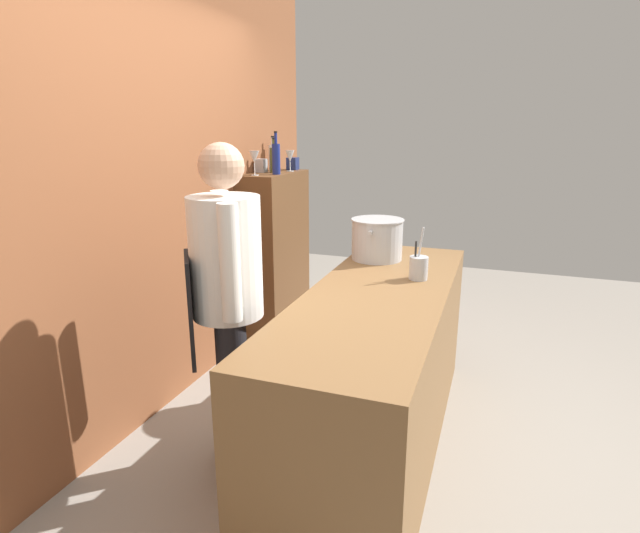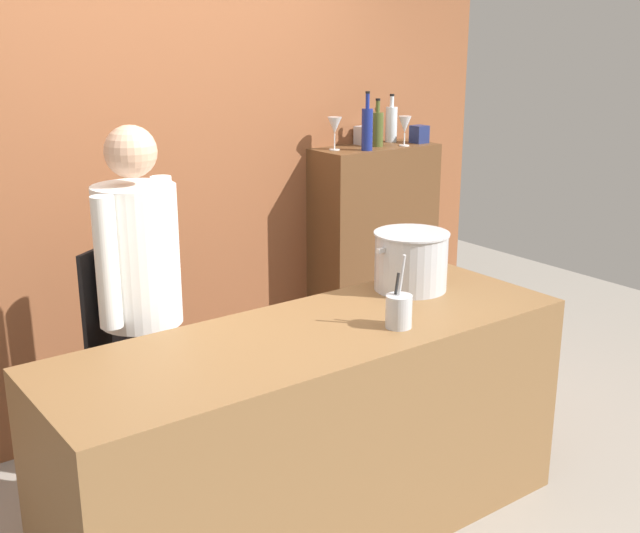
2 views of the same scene
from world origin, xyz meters
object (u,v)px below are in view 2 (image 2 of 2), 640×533
(utensil_crock, at_px, (399,310))
(wine_bottle_clear, at_px, (391,123))
(wine_bottle_cobalt, at_px, (367,128))
(wine_glass_short, at_px, (405,125))
(stockpot_large, at_px, (411,261))
(chef, at_px, (139,294))
(wine_bottle_olive, at_px, (377,128))
(spice_tin_silver, at_px, (363,135))
(wine_glass_tall, at_px, (335,126))
(spice_tin_navy, at_px, (419,134))

(utensil_crock, bearing_deg, wine_bottle_clear, 49.76)
(wine_bottle_cobalt, distance_m, wine_glass_short, 0.29)
(utensil_crock, bearing_deg, stockpot_large, 41.83)
(stockpot_large, xyz_separation_m, wine_bottle_clear, (0.86, 1.12, 0.45))
(utensil_crock, bearing_deg, chef, 131.88)
(chef, xyz_separation_m, stockpot_large, (1.08, -0.48, 0.07))
(chef, bearing_deg, wine_bottle_olive, 162.24)
(chef, height_order, utensil_crock, chef)
(wine_glass_short, xyz_separation_m, spice_tin_silver, (-0.15, 0.19, -0.07))
(wine_bottle_cobalt, height_order, spice_tin_silver, wine_bottle_cobalt)
(chef, distance_m, wine_glass_tall, 1.66)
(spice_tin_navy, bearing_deg, utensil_crock, -135.37)
(spice_tin_navy, bearing_deg, chef, -166.16)
(wine_glass_tall, bearing_deg, wine_bottle_clear, 8.09)
(chef, bearing_deg, wine_glass_short, 158.77)
(wine_bottle_olive, distance_m, wine_glass_tall, 0.29)
(wine_glass_tall, distance_m, spice_tin_navy, 0.59)
(chef, xyz_separation_m, spice_tin_navy, (2.04, 0.50, 0.46))
(wine_glass_short, height_order, spice_tin_silver, wine_glass_short)
(chef, xyz_separation_m, wine_glass_tall, (1.46, 0.57, 0.54))
(utensil_crock, xyz_separation_m, wine_bottle_clear, (1.22, 1.44, 0.51))
(wine_glass_short, relative_size, spice_tin_navy, 1.67)
(wine_bottle_olive, bearing_deg, chef, -162.80)
(spice_tin_silver, bearing_deg, chef, -159.40)
(chef, xyz_separation_m, wine_glass_short, (1.88, 0.46, 0.52))
(spice_tin_navy, bearing_deg, wine_bottle_clear, 126.66)
(chef, relative_size, wine_glass_tall, 9.04)
(wine_bottle_cobalt, bearing_deg, stockpot_large, -118.88)
(wine_glass_short, height_order, spice_tin_navy, wine_glass_short)
(wine_bottle_cobalt, xyz_separation_m, wine_glass_tall, (-0.14, 0.12, 0.01))
(wine_glass_short, xyz_separation_m, spice_tin_navy, (0.16, 0.04, -0.07))
(stockpot_large, bearing_deg, wine_glass_tall, 70.27)
(wine_bottle_clear, relative_size, spice_tin_navy, 2.74)
(wine_bottle_cobalt, xyz_separation_m, spice_tin_silver, (0.13, 0.20, -0.07))
(utensil_crock, xyz_separation_m, wine_bottle_cobalt, (0.88, 1.26, 0.52))
(stockpot_large, relative_size, wine_bottle_clear, 1.40)
(wine_bottle_cobalt, bearing_deg, chef, -164.13)
(utensil_crock, bearing_deg, wine_bottle_olive, 52.62)
(spice_tin_navy, bearing_deg, spice_tin_silver, 154.83)
(wine_bottle_olive, relative_size, spice_tin_navy, 2.64)
(wine_bottle_cobalt, height_order, wine_bottle_olive, wine_bottle_cobalt)
(wine_glass_short, bearing_deg, wine_bottle_clear, 72.63)
(utensil_crock, bearing_deg, wine_glass_tall, 61.71)
(wine_glass_short, height_order, wine_glass_tall, wine_glass_tall)
(spice_tin_navy, bearing_deg, wine_bottle_olive, 172.81)
(wine_bottle_clear, distance_m, wine_glass_short, 0.19)
(stockpot_large, height_order, wine_bottle_clear, wine_bottle_clear)
(utensil_crock, relative_size, wine_glass_tall, 1.61)
(chef, height_order, spice_tin_navy, chef)
(utensil_crock, xyz_separation_m, spice_tin_silver, (1.01, 1.45, 0.45))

